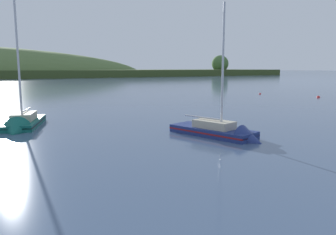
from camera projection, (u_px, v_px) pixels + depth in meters
sailboat_midwater_white at (222, 135)px, 29.50m from camera, size 5.75×9.60×13.10m
sailboat_far_left at (22, 126)px, 33.92m from camera, size 5.15×9.62×15.68m
mooring_buoy_off_fishing_boat at (260, 94)px, 77.87m from camera, size 0.51×0.51×0.59m
mooring_buoy_far_upstream at (318, 97)px, 69.05m from camera, size 0.71×0.71×0.79m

